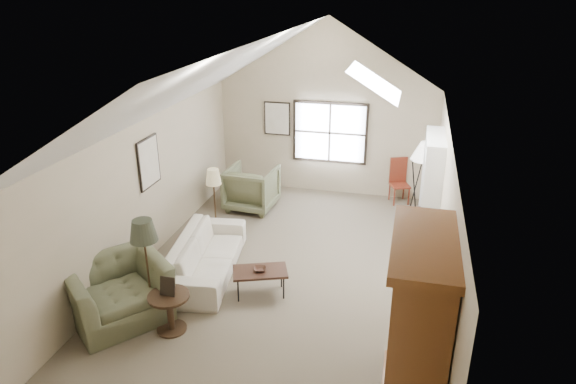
% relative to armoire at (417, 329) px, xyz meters
% --- Properties ---
extents(room_shell, '(5.01, 8.01, 4.00)m').
position_rel_armoire_xyz_m(room_shell, '(-2.18, 2.40, 2.11)').
color(room_shell, '#6F614F').
rests_on(room_shell, ground).
extents(window, '(1.72, 0.08, 1.42)m').
position_rel_armoire_xyz_m(window, '(-2.08, 6.36, 0.35)').
color(window, black).
rests_on(window, room_shell).
extents(skylight, '(0.80, 1.20, 0.52)m').
position_rel_armoire_xyz_m(skylight, '(-0.88, 3.30, 2.12)').
color(skylight, white).
rests_on(skylight, room_shell).
extents(wall_art, '(1.97, 3.71, 0.88)m').
position_rel_armoire_xyz_m(wall_art, '(-4.06, 4.34, 0.63)').
color(wall_art, black).
rests_on(wall_art, room_shell).
extents(armoire, '(0.60, 1.50, 2.20)m').
position_rel_armoire_xyz_m(armoire, '(0.00, 0.00, 0.00)').
color(armoire, brown).
rests_on(armoire, ground).
extents(tv_alcove, '(0.32, 1.30, 2.10)m').
position_rel_armoire_xyz_m(tv_alcove, '(0.16, 4.00, 0.05)').
color(tv_alcove, white).
rests_on(tv_alcove, ground).
extents(media_console, '(0.34, 1.18, 0.60)m').
position_rel_armoire_xyz_m(media_console, '(0.14, 4.00, -0.80)').
color(media_console, '#382316').
rests_on(media_console, ground).
extents(tv_panel, '(0.05, 0.90, 0.55)m').
position_rel_armoire_xyz_m(tv_panel, '(0.14, 4.00, -0.18)').
color(tv_panel, black).
rests_on(tv_panel, media_console).
extents(sofa, '(1.24, 2.47, 0.69)m').
position_rel_armoire_xyz_m(sofa, '(-3.47, 2.22, -0.76)').
color(sofa, beige).
rests_on(sofa, ground).
extents(armchair_near, '(1.80, 1.82, 0.89)m').
position_rel_armoire_xyz_m(armchair_near, '(-4.25, 0.71, -0.65)').
color(armchair_near, '#585B3F').
rests_on(armchair_near, ground).
extents(armchair_far, '(1.09, 1.11, 0.95)m').
position_rel_armoire_xyz_m(armchair_far, '(-3.55, 4.99, -0.62)').
color(armchair_far, '#575D41').
rests_on(armchair_far, ground).
extents(coffee_table, '(0.97, 0.75, 0.44)m').
position_rel_armoire_xyz_m(coffee_table, '(-2.39, 1.80, -0.88)').
color(coffee_table, '#372216').
rests_on(coffee_table, ground).
extents(bowl, '(0.26, 0.26, 0.05)m').
position_rel_armoire_xyz_m(bowl, '(-2.39, 1.80, -0.64)').
color(bowl, '#372016').
rests_on(bowl, coffee_table).
extents(side_table, '(0.67, 0.67, 0.59)m').
position_rel_armoire_xyz_m(side_table, '(-3.37, 0.62, -0.80)').
color(side_table, '#342215').
rests_on(side_table, ground).
extents(side_chair, '(0.52, 0.52, 1.02)m').
position_rel_armoire_xyz_m(side_chair, '(-0.41, 6.10, -0.59)').
color(side_chair, maroon).
rests_on(side_chair, ground).
extents(tripod_lamp, '(0.70, 0.70, 1.83)m').
position_rel_armoire_xyz_m(tripod_lamp, '(0.02, 4.97, -0.19)').
color(tripod_lamp, white).
rests_on(tripod_lamp, ground).
extents(dark_lamp, '(0.44, 0.44, 1.65)m').
position_rel_armoire_xyz_m(dark_lamp, '(-3.77, 0.82, -0.28)').
color(dark_lamp, black).
rests_on(dark_lamp, ground).
extents(tan_lamp, '(0.33, 0.33, 1.48)m').
position_rel_armoire_xyz_m(tan_lamp, '(-3.77, 3.42, -0.36)').
color(tan_lamp, tan).
rests_on(tan_lamp, ground).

